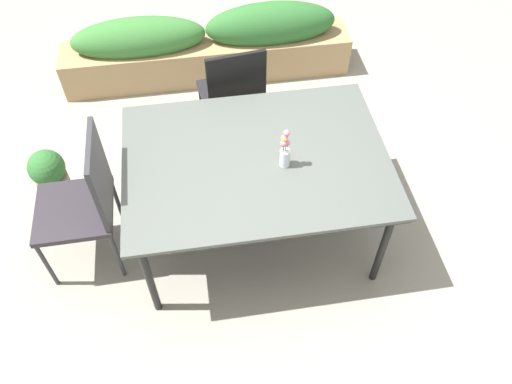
% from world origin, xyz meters
% --- Properties ---
extents(ground_plane, '(12.00, 12.00, 0.00)m').
position_xyz_m(ground_plane, '(0.00, 0.00, 0.00)').
color(ground_plane, gray).
extents(dining_table, '(1.63, 1.19, 0.77)m').
position_xyz_m(dining_table, '(0.10, -0.02, 0.72)').
color(dining_table, '#4C514C').
rests_on(dining_table, ground).
extents(chair_far_side, '(0.50, 0.50, 1.00)m').
position_xyz_m(chair_far_side, '(0.06, 0.85, 0.57)').
color(chair_far_side, black).
rests_on(chair_far_side, ground).
extents(chair_end_left, '(0.49, 0.49, 1.04)m').
position_xyz_m(chair_end_left, '(-0.98, -0.02, 0.58)').
color(chair_end_left, '#2B262C').
rests_on(chair_end_left, ground).
extents(flower_vase, '(0.07, 0.06, 0.28)m').
position_xyz_m(flower_vase, '(0.26, -0.10, 0.89)').
color(flower_vase, silver).
rests_on(flower_vase, dining_table).
extents(planter_box, '(2.61, 0.42, 0.68)m').
position_xyz_m(planter_box, '(-0.05, 1.84, 0.31)').
color(planter_box, '#9E7F56').
rests_on(planter_box, ground).
extents(potted_plant, '(0.26, 0.26, 0.44)m').
position_xyz_m(potted_plant, '(-1.36, 0.56, 0.23)').
color(potted_plant, gray).
rests_on(potted_plant, ground).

